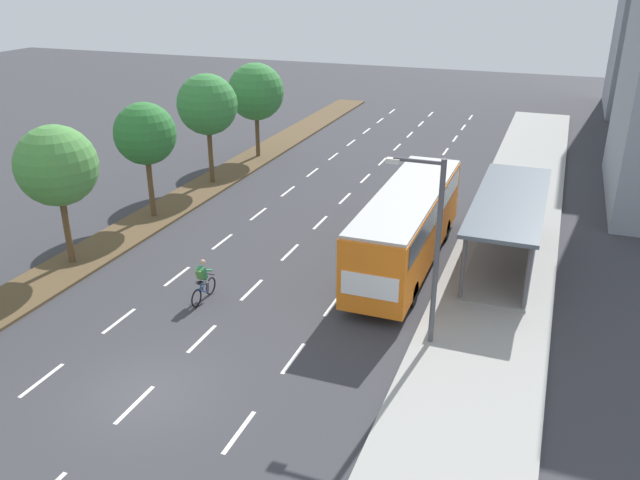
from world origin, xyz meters
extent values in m
plane|color=#38383D|center=(0.00, 0.00, 0.00)|extent=(140.00, 140.00, 0.00)
cube|color=brown|center=(-8.30, 20.00, 0.06)|extent=(2.60, 52.00, 0.12)
cube|color=#9E9E99|center=(9.25, 20.00, 0.07)|extent=(4.50, 52.00, 0.15)
cube|color=white|center=(-3.50, -0.59, 0.00)|extent=(0.14, 1.92, 0.01)
cube|color=white|center=(-3.50, 3.37, 0.00)|extent=(0.14, 1.92, 0.01)
cube|color=white|center=(-3.50, 7.32, 0.00)|extent=(0.14, 1.92, 0.01)
cube|color=white|center=(-3.50, 11.27, 0.00)|extent=(0.14, 1.92, 0.01)
cube|color=white|center=(-3.50, 15.23, 0.00)|extent=(0.14, 1.92, 0.01)
cube|color=white|center=(-3.50, 19.18, 0.00)|extent=(0.14, 1.92, 0.01)
cube|color=white|center=(-3.50, 23.13, 0.00)|extent=(0.14, 1.92, 0.01)
cube|color=white|center=(-3.50, 27.09, 0.00)|extent=(0.14, 1.92, 0.01)
cube|color=white|center=(-3.50, 31.04, 0.00)|extent=(0.14, 1.92, 0.01)
cube|color=white|center=(-3.50, 34.99, 0.00)|extent=(0.14, 1.92, 0.01)
cube|color=white|center=(-3.50, 38.95, 0.00)|extent=(0.14, 1.92, 0.01)
cube|color=white|center=(-3.50, 42.90, 0.00)|extent=(0.14, 1.92, 0.01)
cube|color=white|center=(0.00, -0.59, 0.00)|extent=(0.14, 1.92, 0.01)
cube|color=white|center=(0.00, 3.37, 0.00)|extent=(0.14, 1.92, 0.01)
cube|color=white|center=(0.00, 7.32, 0.00)|extent=(0.14, 1.92, 0.01)
cube|color=white|center=(0.00, 11.27, 0.00)|extent=(0.14, 1.92, 0.01)
cube|color=white|center=(0.00, 15.23, 0.00)|extent=(0.14, 1.92, 0.01)
cube|color=white|center=(0.00, 19.18, 0.00)|extent=(0.14, 1.92, 0.01)
cube|color=white|center=(0.00, 23.13, 0.00)|extent=(0.14, 1.92, 0.01)
cube|color=white|center=(0.00, 27.09, 0.00)|extent=(0.14, 1.92, 0.01)
cube|color=white|center=(0.00, 31.04, 0.00)|extent=(0.14, 1.92, 0.01)
cube|color=white|center=(0.00, 34.99, 0.00)|extent=(0.14, 1.92, 0.01)
cube|color=white|center=(0.00, 38.95, 0.00)|extent=(0.14, 1.92, 0.01)
cube|color=white|center=(0.00, 42.90, 0.00)|extent=(0.14, 1.92, 0.01)
cube|color=white|center=(3.50, -0.59, 0.00)|extent=(0.14, 1.92, 0.01)
cube|color=white|center=(3.50, 3.37, 0.00)|extent=(0.14, 1.92, 0.01)
cube|color=white|center=(3.50, 7.32, 0.00)|extent=(0.14, 1.92, 0.01)
cube|color=white|center=(3.50, 11.27, 0.00)|extent=(0.14, 1.92, 0.01)
cube|color=white|center=(3.50, 15.23, 0.00)|extent=(0.14, 1.92, 0.01)
cube|color=white|center=(3.50, 19.18, 0.00)|extent=(0.14, 1.92, 0.01)
cube|color=white|center=(3.50, 23.13, 0.00)|extent=(0.14, 1.92, 0.01)
cube|color=white|center=(3.50, 27.09, 0.00)|extent=(0.14, 1.92, 0.01)
cube|color=white|center=(3.50, 31.04, 0.00)|extent=(0.14, 1.92, 0.01)
cube|color=white|center=(3.50, 34.99, 0.00)|extent=(0.14, 1.92, 0.01)
cube|color=white|center=(3.50, 38.95, 0.00)|extent=(0.14, 1.92, 0.01)
cube|color=white|center=(3.50, 42.90, 0.00)|extent=(0.14, 1.92, 0.01)
cube|color=gray|center=(9.25, 13.69, 0.20)|extent=(2.60, 9.48, 0.10)
cylinder|color=#56565B|center=(8.07, 9.20, 1.55)|extent=(0.16, 0.16, 2.60)
cylinder|color=#56565B|center=(8.07, 18.18, 1.55)|extent=(0.16, 0.16, 2.60)
cylinder|color=#56565B|center=(10.43, 9.20, 1.55)|extent=(0.16, 0.16, 2.60)
cylinder|color=#56565B|center=(10.43, 18.18, 1.55)|extent=(0.16, 0.16, 2.60)
cube|color=gray|center=(10.49, 13.69, 1.55)|extent=(0.10, 9.00, 2.34)
cube|color=#4C5660|center=(9.25, 13.69, 2.93)|extent=(2.90, 9.88, 0.16)
cube|color=orange|center=(5.25, 11.84, 1.85)|extent=(2.50, 11.20, 2.80)
cube|color=#2D3D4C|center=(5.25, 11.84, 2.70)|extent=(2.54, 10.30, 0.90)
cube|color=#B7B7B7|center=(5.25, 11.84, 3.31)|extent=(2.45, 10.98, 0.12)
cube|color=#2D3D4C|center=(5.25, 17.46, 2.20)|extent=(2.25, 0.06, 1.54)
cube|color=white|center=(5.25, 6.22, 1.65)|extent=(2.12, 0.04, 0.90)
cylinder|color=black|center=(4.15, 15.31, 0.50)|extent=(0.30, 1.00, 1.00)
cylinder|color=black|center=(6.35, 15.31, 0.50)|extent=(0.30, 1.00, 1.00)
cylinder|color=black|center=(4.15, 8.37, 0.50)|extent=(0.30, 1.00, 1.00)
cylinder|color=black|center=(6.35, 8.37, 0.50)|extent=(0.30, 1.00, 1.00)
torus|color=black|center=(-1.36, 6.43, 0.36)|extent=(0.06, 0.72, 0.72)
torus|color=black|center=(-1.36, 5.33, 0.36)|extent=(0.06, 0.72, 0.72)
cylinder|color=#234C99|center=(-1.36, 5.88, 0.64)|extent=(0.05, 0.94, 0.05)
cylinder|color=#234C99|center=(-1.36, 5.78, 0.46)|extent=(0.05, 0.57, 0.42)
cylinder|color=#234C99|center=(-1.36, 5.68, 0.66)|extent=(0.04, 0.04, 0.40)
cube|color=black|center=(-1.36, 5.68, 0.86)|extent=(0.12, 0.24, 0.06)
cylinder|color=black|center=(-1.36, 6.38, 0.91)|extent=(0.46, 0.04, 0.04)
cube|color=#2D844C|center=(-1.36, 5.86, 1.19)|extent=(0.30, 0.36, 0.59)
cube|color=#4C893D|center=(-1.36, 5.70, 1.21)|extent=(0.26, 0.26, 0.42)
sphere|color=tan|center=(-1.36, 5.98, 1.61)|extent=(0.20, 0.20, 0.20)
cylinder|color=#4C4C56|center=(-1.48, 5.83, 0.79)|extent=(0.12, 0.42, 0.25)
cylinder|color=#4C4C56|center=(-1.48, 6.00, 0.53)|extent=(0.10, 0.17, 0.41)
cylinder|color=#4C4C56|center=(-1.24, 5.83, 0.79)|extent=(0.12, 0.42, 0.25)
cylinder|color=#4C4C56|center=(-1.24, 6.00, 0.53)|extent=(0.10, 0.17, 0.41)
cylinder|color=#2D844C|center=(-1.53, 6.08, 1.24)|extent=(0.09, 0.47, 0.28)
cylinder|color=#2D844C|center=(-1.19, 6.08, 1.24)|extent=(0.09, 0.47, 0.28)
cylinder|color=brown|center=(-8.48, 6.78, 1.67)|extent=(0.28, 0.28, 3.10)
sphere|color=#4C8E42|center=(-8.48, 6.78, 4.48)|extent=(3.38, 3.38, 3.38)
cylinder|color=brown|center=(-8.38, 12.87, 1.70)|extent=(0.28, 0.28, 3.16)
sphere|color=#2D7533|center=(-8.38, 12.87, 4.44)|extent=(3.09, 3.09, 3.09)
cylinder|color=brown|center=(-8.35, 18.97, 1.78)|extent=(0.28, 0.28, 3.32)
sphere|color=#38843D|center=(-8.35, 18.97, 4.75)|extent=(3.48, 3.48, 3.48)
cylinder|color=brown|center=(-8.22, 25.07, 1.59)|extent=(0.28, 0.28, 2.94)
sphere|color=#38843D|center=(-8.22, 25.07, 4.45)|extent=(3.72, 3.72, 3.72)
cylinder|color=#4C4C51|center=(7.60, 5.83, 3.40)|extent=(0.18, 0.18, 6.50)
cylinder|color=#4C4C51|center=(6.80, 5.83, 6.50)|extent=(1.60, 0.12, 0.12)
cube|color=silver|center=(6.00, 5.83, 6.43)|extent=(0.44, 0.24, 0.16)
camera|label=1|loc=(10.75, -13.38, 12.12)|focal=36.13mm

